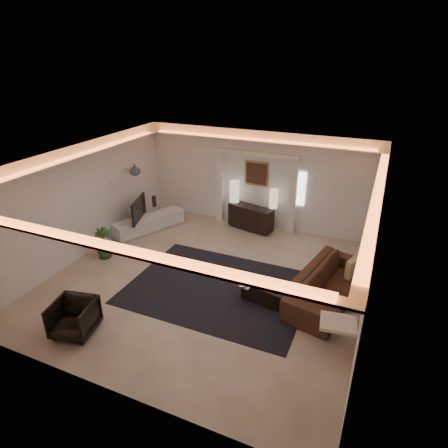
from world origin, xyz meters
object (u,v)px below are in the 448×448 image
at_px(sofa, 329,284).
at_px(console, 251,217).
at_px(coffee_table, 267,292).
at_px(armchair, 74,318).

bearing_deg(sofa, console, 57.75).
xyz_separation_m(console, coffee_table, (1.55, -3.24, -0.20)).
height_order(console, coffee_table, console).
bearing_deg(armchair, coffee_table, 27.02).
xyz_separation_m(console, sofa, (2.76, -2.68, -0.02)).
bearing_deg(console, sofa, -30.84).
height_order(sofa, coffee_table, sofa).
relative_size(coffee_table, armchair, 1.30).
relative_size(console, coffee_table, 1.37).
distance_m(console, sofa, 3.85).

